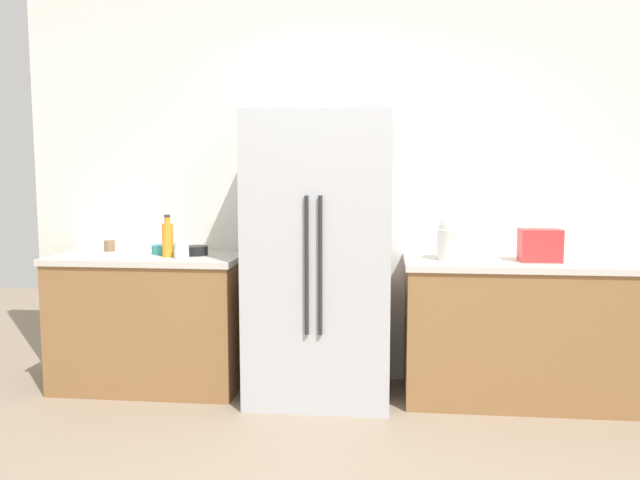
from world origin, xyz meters
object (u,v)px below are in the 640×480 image
at_px(toaster, 540,245).
at_px(bottle_a, 168,239).
at_px(refrigerator, 320,258).
at_px(bowl_b, 165,249).
at_px(cup_a, 182,250).
at_px(cup_b, 110,246).
at_px(rice_cooker, 459,237).
at_px(bowl_a, 196,251).

distance_m(toaster, bottle_a, 2.36).
bearing_deg(refrigerator, bowl_b, 172.59).
relative_size(bottle_a, cup_a, 2.59).
relative_size(cup_b, bowl_b, 0.42).
distance_m(toaster, cup_b, 2.88).
xyz_separation_m(refrigerator, rice_cooker, (0.87, 0.04, 0.14)).
bearing_deg(refrigerator, rice_cooker, 2.70).
relative_size(toaster, bottle_a, 0.89).
distance_m(bottle_a, bowl_a, 0.21).
xyz_separation_m(bowl_a, bowl_b, (-0.23, 0.05, -0.00)).
distance_m(rice_cooker, cup_b, 2.39).
bearing_deg(bowl_a, bottle_a, -146.26).
bearing_deg(bowl_a, rice_cooker, -1.61).
xyz_separation_m(rice_cooker, cup_a, (-1.76, -0.12, -0.09)).
bearing_deg(refrigerator, bowl_a, 173.95).
xyz_separation_m(refrigerator, cup_a, (-0.88, -0.07, 0.05)).
bearing_deg(toaster, rice_cooker, 178.48).
bearing_deg(cup_a, refrigerator, 4.82).
bearing_deg(bowl_b, refrigerator, -7.41).
relative_size(rice_cooker, cup_a, 2.99).
bearing_deg(rice_cooker, bowl_b, 177.11).
height_order(refrigerator, bowl_a, refrigerator).
distance_m(refrigerator, bowl_a, 0.85).
distance_m(toaster, cup_a, 2.25).
height_order(cup_a, cup_b, cup_a).
bearing_deg(bowl_b, toaster, -2.61).
relative_size(refrigerator, cup_a, 17.00).
height_order(rice_cooker, bottle_a, rice_cooker).
distance_m(bottle_a, bowl_b, 0.19).
distance_m(toaster, rice_cooker, 0.49).
xyz_separation_m(refrigerator, toaster, (1.36, 0.03, 0.09)).
bearing_deg(toaster, refrigerator, -178.82).
relative_size(refrigerator, bowl_b, 10.04).
distance_m(cup_a, bowl_b, 0.28).
bearing_deg(cup_b, bowl_a, -12.09).
bearing_deg(cup_b, bowl_b, -11.95).
bearing_deg(refrigerator, bottle_a, -179.19).
xyz_separation_m(toaster, bottle_a, (-2.36, -0.04, 0.02)).
height_order(cup_b, bowl_a, cup_b).
distance_m(bowl_a, bowl_b, 0.23).
bearing_deg(cup_b, refrigerator, -8.74).
bearing_deg(toaster, bowl_a, 178.41).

